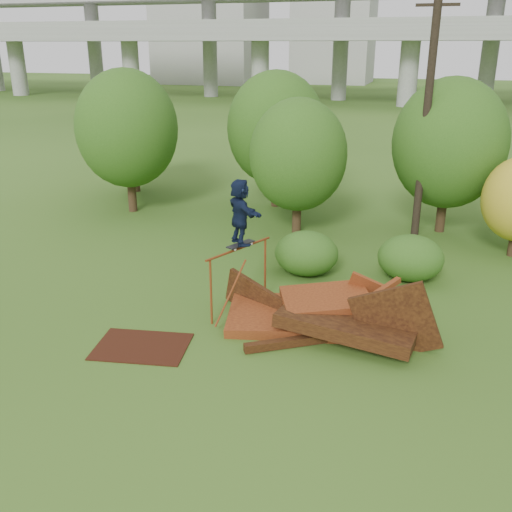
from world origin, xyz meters
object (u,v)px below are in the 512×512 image
(scrap_pile, at_px, (324,316))
(flat_plate, at_px, (142,346))
(skater, at_px, (240,212))
(utility_pole, at_px, (426,118))

(scrap_pile, xyz_separation_m, flat_plate, (-4.04, -2.21, -0.36))
(scrap_pile, distance_m, flat_plate, 4.62)
(scrap_pile, bearing_deg, skater, 168.83)
(utility_pole, bearing_deg, skater, -119.82)
(utility_pole, bearing_deg, scrap_pile, -103.54)
(scrap_pile, xyz_separation_m, utility_pole, (1.93, 8.00, 4.10))
(flat_plate, bearing_deg, utility_pole, 59.72)
(skater, distance_m, utility_pole, 8.83)
(scrap_pile, height_order, skater, skater)
(utility_pole, bearing_deg, flat_plate, -120.28)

